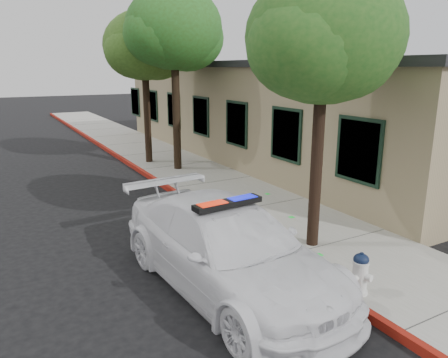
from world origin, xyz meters
TOP-DOWN VIEW (x-y plane):
  - ground at (0.00, 0.00)m, footprint 120.00×120.00m
  - sidewalk at (1.60, 3.00)m, footprint 3.20×60.00m
  - red_curb at (0.06, 3.00)m, footprint 0.14×60.00m
  - clapboard_building at (6.69, 9.00)m, footprint 7.30×20.89m
  - police_car at (-1.42, -0.34)m, footprint 2.61×5.64m
  - fire_hydrant at (0.35, -1.87)m, footprint 0.44×0.38m
  - street_tree_near at (1.08, 0.18)m, footprint 3.44×3.15m
  - street_tree_mid at (1.42, 8.52)m, footprint 3.83×3.52m
  - street_tree_far at (0.87, 10.19)m, footprint 3.41×3.19m

SIDE VIEW (x-z plane):
  - ground at x=0.00m, z-range 0.00..0.00m
  - sidewalk at x=1.60m, z-range 0.00..0.15m
  - red_curb at x=0.06m, z-range 0.00..0.16m
  - fire_hydrant at x=0.35m, z-range 0.15..0.91m
  - police_car at x=-1.42m, z-range -0.06..1.66m
  - clapboard_building at x=6.69m, z-range 0.01..4.25m
  - street_tree_near at x=1.08m, z-range 1.57..7.33m
  - street_tree_far at x=0.87m, z-range 1.67..7.70m
  - street_tree_mid at x=1.42m, z-range 1.86..8.58m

